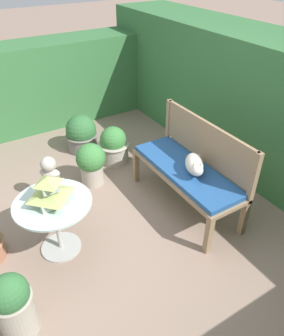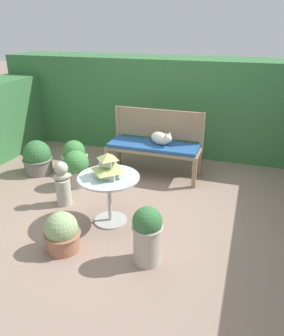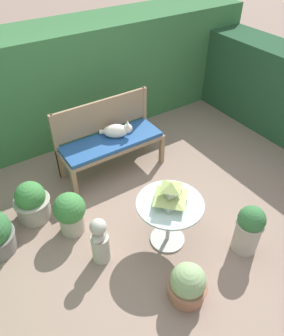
{
  "view_description": "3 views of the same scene",
  "coord_description": "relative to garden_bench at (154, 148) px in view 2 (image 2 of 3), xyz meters",
  "views": [
    {
      "loc": [
        2.27,
        -0.75,
        2.51
      ],
      "look_at": [
        -0.12,
        0.71,
        0.58
      ],
      "focal_mm": 35.0,
      "sensor_mm": 36.0,
      "label": 1
    },
    {
      "loc": [
        1.38,
        -3.34,
        2.18
      ],
      "look_at": [
        0.12,
        0.39,
        0.45
      ],
      "focal_mm": 35.0,
      "sensor_mm": 36.0,
      "label": 2
    },
    {
      "loc": [
        -1.6,
        -2.09,
        3.02
      ],
      "look_at": [
        0.0,
        0.35,
        0.6
      ],
      "focal_mm": 35.0,
      "sensor_mm": 36.0,
      "label": 3
    }
  ],
  "objects": [
    {
      "name": "potted_plant_table_far",
      "position": [
        -0.94,
        -0.71,
        -0.15
      ],
      "size": [
        0.36,
        0.36,
        0.54
      ],
      "color": "#ADA393",
      "rests_on": "ground"
    },
    {
      "name": "patio_table",
      "position": [
        -0.11,
        -1.44,
        0.02
      ],
      "size": [
        0.71,
        0.71,
        0.59
      ],
      "color": "#B7B7B2",
      "rests_on": "ground"
    },
    {
      "name": "potted_plant_bench_right",
      "position": [
        -1.24,
        -0.26,
        -0.21
      ],
      "size": [
        0.43,
        0.43,
        0.51
      ],
      "color": "#ADA393",
      "rests_on": "ground"
    },
    {
      "name": "bench_backrest",
      "position": [
        -0.0,
        0.24,
        0.26
      ],
      "size": [
        1.42,
        0.06,
        0.99
      ],
      "color": "#937556",
      "rests_on": "ground"
    },
    {
      "name": "potted_plant_path_edge",
      "position": [
        0.54,
        -1.99,
        -0.12
      ],
      "size": [
        0.31,
        0.31,
        0.61
      ],
      "color": "#ADA393",
      "rests_on": "ground"
    },
    {
      "name": "potted_plant_patio_mid",
      "position": [
        -1.76,
        -0.5,
        -0.2
      ],
      "size": [
        0.47,
        0.47,
        0.53
      ],
      "color": "slate",
      "rests_on": "ground"
    },
    {
      "name": "garden_bench",
      "position": [
        0.0,
        0.0,
        0.0
      ],
      "size": [
        1.42,
        0.52,
        0.51
      ],
      "color": "#937556",
      "rests_on": "ground"
    },
    {
      "name": "ground",
      "position": [
        -0.04,
        -1.16,
        -0.44
      ],
      "size": [
        30.0,
        30.0,
        0.0
      ],
      "primitive_type": "plane",
      "color": "gray"
    },
    {
      "name": "potted_plant_bench_left",
      "position": [
        -0.36,
        -2.09,
        -0.25
      ],
      "size": [
        0.39,
        0.39,
        0.43
      ],
      "color": "#9E664C",
      "rests_on": "ground"
    },
    {
      "name": "pagoda_birdhouse",
      "position": [
        -0.11,
        -1.44,
        0.27
      ],
      "size": [
        0.33,
        0.33,
        0.28
      ],
      "color": "#B2BCA8",
      "rests_on": "patio_table"
    },
    {
      "name": "cat",
      "position": [
        0.11,
        0.02,
        0.17
      ],
      "size": [
        0.39,
        0.37,
        0.23
      ],
      "rotation": [
        0.0,
        0.0,
        -0.52
      ],
      "color": "silver",
      "rests_on": "garden_bench"
    },
    {
      "name": "garden_bust",
      "position": [
        -0.85,
        -1.25,
        -0.15
      ],
      "size": [
        0.27,
        0.27,
        0.6
      ],
      "rotation": [
        0.0,
        0.0,
        0.75
      ],
      "color": "#B7B2A3",
      "rests_on": "ground"
    },
    {
      "name": "foliage_hedge_back",
      "position": [
        -0.04,
        1.38,
        0.38
      ],
      "size": [
        6.4,
        0.97,
        1.65
      ],
      "primitive_type": "cube",
      "color": "#38703D",
      "rests_on": "ground"
    }
  ]
}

